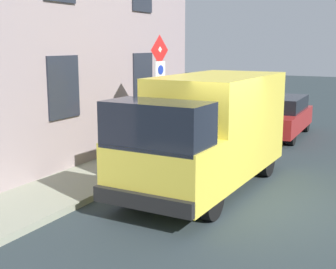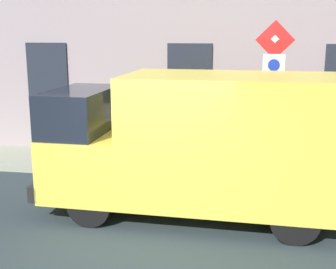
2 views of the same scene
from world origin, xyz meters
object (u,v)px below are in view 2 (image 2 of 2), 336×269
at_px(sign_post_stacked, 273,78).
at_px(bicycle_red, 301,150).
at_px(bicycle_black, 265,148).
at_px(delivery_van, 202,142).

bearing_deg(sign_post_stacked, bicycle_red, -37.33).
bearing_deg(bicycle_black, bicycle_red, -176.41).
xyz_separation_m(delivery_van, bicycle_red, (2.94, -2.05, -0.82)).
height_order(delivery_van, bicycle_black, delivery_van).
distance_m(sign_post_stacked, bicycle_red, 2.19).
bearing_deg(bicycle_red, sign_post_stacked, 50.75).
bearing_deg(delivery_van, sign_post_stacked, -121.90).
xyz_separation_m(sign_post_stacked, bicycle_red, (1.03, -0.78, -1.77)).
bearing_deg(delivery_van, bicycle_red, -123.32).
bearing_deg(sign_post_stacked, delivery_van, 146.62).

